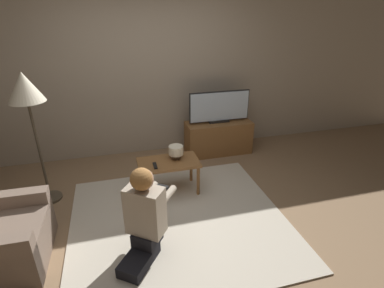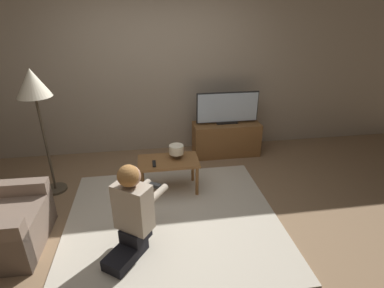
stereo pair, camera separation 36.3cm
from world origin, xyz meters
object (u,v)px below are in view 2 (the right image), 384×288
Objects in this scene: floor_lamp at (34,90)px; coffee_table at (168,164)px; table_lamp at (176,150)px; person_kneeling at (132,210)px; tv at (228,108)px.

coffee_table is at bearing -9.01° from floor_lamp.
coffee_table is 0.20m from table_lamp.
person_kneeling reaches higher than coffee_table.
table_lamp is at bearing -134.95° from tv.
floor_lamp is at bearing 173.41° from table_lamp.
tv is 1.28× the size of coffee_table.
tv is at bearing 43.31° from coffee_table.
person_kneeling is at bearing -125.99° from tv.
floor_lamp is (-1.46, 0.23, 0.94)m from coffee_table.
person_kneeling is 1.17m from table_lamp.
floor_lamp is 1.76m from table_lamp.
tv reaches higher than coffee_table.
person_kneeling is (-0.41, -1.00, 0.09)m from coffee_table.
person_kneeling is at bearing -112.43° from coffee_table.
floor_lamp is at bearing 170.99° from coffee_table.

